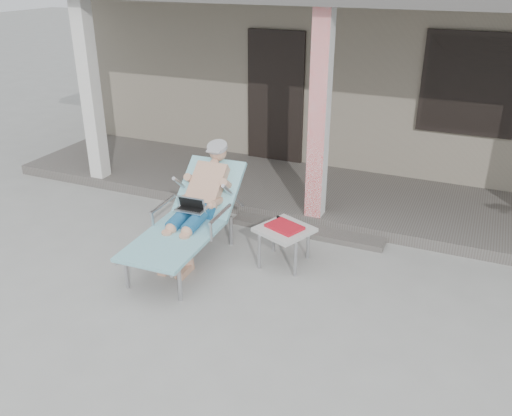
% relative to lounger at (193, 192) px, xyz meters
% --- Properties ---
extents(ground, '(60.00, 60.00, 0.00)m').
position_rel_lounger_xyz_m(ground, '(1.07, -0.83, -0.79)').
color(ground, '#9E9E99').
rests_on(ground, ground).
extents(house, '(10.40, 5.40, 3.30)m').
position_rel_lounger_xyz_m(house, '(1.07, 5.67, 0.88)').
color(house, gray).
rests_on(house, ground).
extents(porch_deck, '(10.00, 2.00, 0.15)m').
position_rel_lounger_xyz_m(porch_deck, '(1.07, 2.17, -0.72)').
color(porch_deck, '#605B56').
rests_on(porch_deck, ground).
extents(porch_step, '(2.00, 0.30, 0.07)m').
position_rel_lounger_xyz_m(porch_step, '(1.07, 1.02, -0.75)').
color(porch_step, '#605B56').
rests_on(porch_step, ground).
extents(lounger, '(0.82, 2.00, 1.28)m').
position_rel_lounger_xyz_m(lounger, '(0.00, 0.00, 0.00)').
color(lounger, '#B7B7BC').
rests_on(lounger, ground).
extents(side_table, '(0.71, 0.71, 0.49)m').
position_rel_lounger_xyz_m(side_table, '(1.07, 0.19, -0.38)').
color(side_table, beige).
rests_on(side_table, ground).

